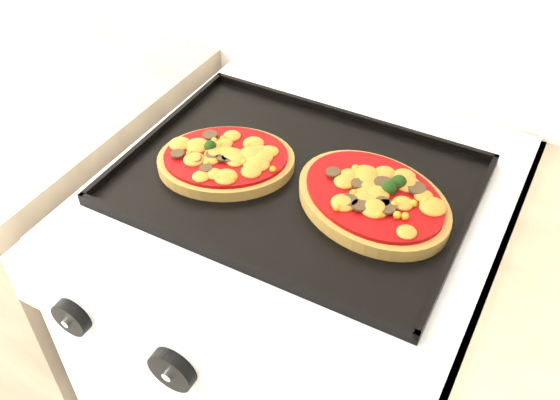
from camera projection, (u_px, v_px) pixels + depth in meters
The scene contains 7 objects.
stove at pixel (299, 355), 1.25m from camera, with size 0.60×0.60×0.91m, color white.
control_panel at pixel (190, 362), 0.78m from camera, with size 0.60×0.02×0.09m, color white.
knob_left at pixel (72, 317), 0.83m from camera, with size 0.06×0.06×0.02m, color black.
knob_center at pixel (172, 370), 0.77m from camera, with size 0.06×0.06×0.02m, color black.
baking_tray at pixel (296, 179), 0.93m from camera, with size 0.51×0.38×0.02m, color black.
pizza_left at pixel (226, 159), 0.95m from camera, with size 0.21×0.16×0.03m, color olive, non-canonical shape.
pizza_right at pixel (373, 198), 0.88m from camera, with size 0.24×0.18×0.03m, color olive, non-canonical shape.
Camera 1 is at (0.36, 1.06, 1.53)m, focal length 40.00 mm.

